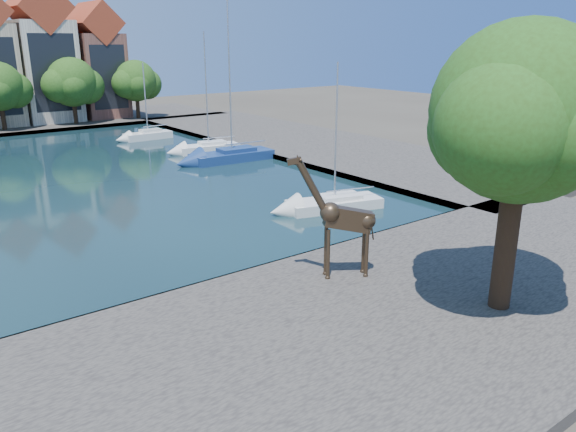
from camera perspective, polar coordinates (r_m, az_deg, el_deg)
name	(u,v)px	position (r m, az deg, el deg)	size (l,w,h in m)	color
ground	(213,289)	(24.79, -7.62, -7.32)	(160.00, 160.00, 0.00)	#38332B
water_basin	(54,181)	(46.22, -22.65, 3.29)	(38.00, 50.00, 0.08)	black
near_quay	(317,352)	(19.56, 2.93, -13.61)	(50.00, 14.00, 0.50)	#4A4640
right_quay	(309,143)	(57.46, 2.16, 7.41)	(14.00, 52.00, 0.50)	#4A4640
plane_tree	(524,119)	(21.54, 22.82, 9.03)	(8.32, 6.40, 10.62)	#332114
townhouse_east_mid	(43,58)	(78.18, -23.62, 14.50)	(6.43, 9.18, 16.65)	beige
townhouse_east_end	(96,65)	(80.08, -18.92, 14.32)	(5.44, 9.18, 14.43)	brown
far_tree_mid_east	(0,88)	(71.60, -27.24, 11.48)	(7.02, 5.40, 7.52)	#332114
far_tree_east	(73,84)	(73.46, -21.02, 12.43)	(7.54, 5.80, 7.84)	#332114
far_tree_far_east	(137,82)	(76.14, -15.13, 12.99)	(6.76, 5.20, 7.36)	#332114
giraffe_statue	(342,218)	(23.79, 5.47, -0.25)	(3.44, 2.14, 5.33)	#392A1C
sailboat_right_a	(334,202)	(35.49, 4.73, 1.48)	(6.33, 3.64, 9.01)	silver
sailboat_right_b	(232,154)	(49.90, -5.71, 6.32)	(7.46, 3.04, 13.65)	navy
sailboat_right_c	(209,146)	(54.15, -8.06, 7.05)	(5.96, 2.92, 10.93)	silver
sailboat_right_d	(148,134)	(62.47, -14.04, 8.09)	(5.07, 1.91, 7.95)	silver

